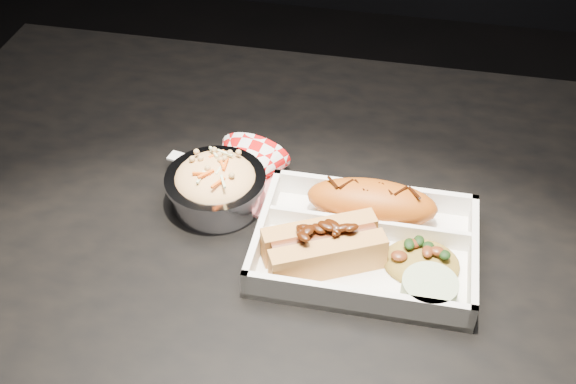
# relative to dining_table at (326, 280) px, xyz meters

# --- Properties ---
(dining_table) EXTENTS (1.20, 0.80, 0.75)m
(dining_table) POSITION_rel_dining_table_xyz_m (0.00, 0.00, 0.00)
(dining_table) COLOR black
(dining_table) RESTS_ON ground
(food_tray) EXTENTS (0.25, 0.18, 0.04)m
(food_tray) POSITION_rel_dining_table_xyz_m (0.05, -0.03, 0.10)
(food_tray) COLOR white
(food_tray) RESTS_ON dining_table
(fried_pastry) EXTENTS (0.16, 0.06, 0.05)m
(fried_pastry) POSITION_rel_dining_table_xyz_m (0.05, 0.02, 0.12)
(fried_pastry) COLOR #BD5612
(fried_pastry) RESTS_ON food_tray
(hotdog) EXTENTS (0.14, 0.11, 0.06)m
(hotdog) POSITION_rel_dining_table_xyz_m (0.00, -0.06, 0.12)
(hotdog) COLOR #D59248
(hotdog) RESTS_ON food_tray
(fried_rice_mound) EXTENTS (0.09, 0.07, 0.03)m
(fried_rice_mound) POSITION_rel_dining_table_xyz_m (0.11, -0.04, 0.11)
(fried_rice_mound) COLOR olive
(fried_rice_mound) RESTS_ON food_tray
(cupcake_liner) EXTENTS (0.06, 0.06, 0.03)m
(cupcake_liner) POSITION_rel_dining_table_xyz_m (0.12, -0.09, 0.11)
(cupcake_liner) COLOR #A9BC8E
(cupcake_liner) RESTS_ON food_tray
(foil_coleslaw_cup) EXTENTS (0.12, 0.12, 0.07)m
(foil_coleslaw_cup) POSITION_rel_dining_table_xyz_m (-0.15, 0.02, 0.12)
(foil_coleslaw_cup) COLOR silver
(foil_coleslaw_cup) RESTS_ON dining_table
(napkin_fork) EXTENTS (0.17, 0.13, 0.10)m
(napkin_fork) POSITION_rel_dining_table_xyz_m (-0.13, 0.06, 0.11)
(napkin_fork) COLOR red
(napkin_fork) RESTS_ON dining_table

